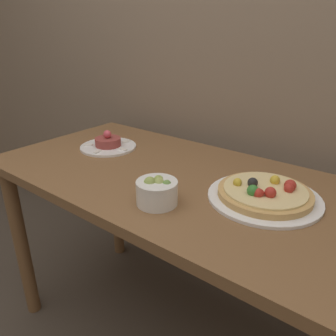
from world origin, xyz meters
The scene contains 5 objects.
back_wall centered at (0.00, 0.83, 1.30)m, with size 8.00×0.05×2.60m.
dining_table centered at (0.00, 0.35, 0.68)m, with size 1.38×0.70×0.79m.
pizza_plate centered at (0.33, 0.37, 0.81)m, with size 0.34×0.34×0.06m.
tartare_plate centered at (-0.39, 0.40, 0.81)m, with size 0.24×0.24×0.08m.
small_bowl centered at (0.09, 0.16, 0.83)m, with size 0.12×0.12×0.08m.
Camera 1 is at (0.64, -0.49, 1.27)m, focal length 35.00 mm.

